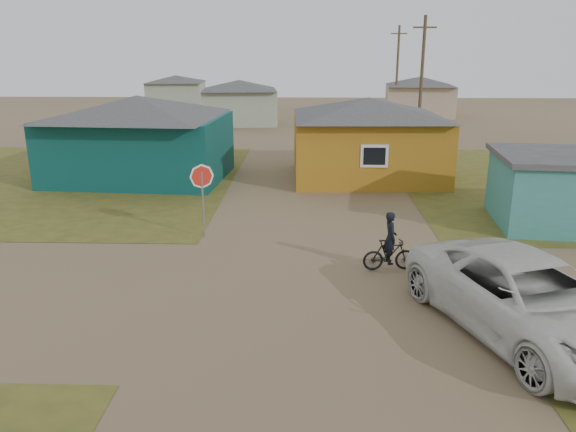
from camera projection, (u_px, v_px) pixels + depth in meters
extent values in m
plane|color=#796346|center=(323.00, 299.00, 14.38)|extent=(120.00, 120.00, 0.00)
cube|color=brown|center=(27.00, 180.00, 27.24)|extent=(20.00, 18.00, 0.00)
cube|color=#0A3A38|center=(140.00, 148.00, 27.12)|extent=(8.40, 6.54, 3.00)
pyramid|color=#3B3B3E|center=(137.00, 106.00, 26.54)|extent=(8.93, 7.08, 1.00)
cube|color=#A36D19|center=(367.00, 148.00, 27.26)|extent=(7.21, 6.24, 3.00)
pyramid|color=#3B3B3E|center=(369.00, 107.00, 26.70)|extent=(7.72, 6.76, 0.90)
cube|color=silver|center=(374.00, 156.00, 24.32)|extent=(1.20, 0.06, 1.00)
cube|color=black|center=(374.00, 156.00, 24.29)|extent=(0.95, 0.04, 0.75)
cube|color=#94A18A|center=(240.00, 107.00, 46.69)|extent=(6.49, 5.60, 2.80)
pyramid|color=#3B3B3E|center=(239.00, 85.00, 46.17)|extent=(7.04, 6.15, 0.80)
cube|color=tan|center=(419.00, 101.00, 51.94)|extent=(6.41, 5.50, 2.80)
pyramid|color=#3B3B3E|center=(421.00, 81.00, 51.42)|extent=(6.95, 6.05, 0.80)
cube|color=#94A18A|center=(177.00, 95.00, 58.43)|extent=(5.75, 5.28, 2.70)
pyramid|color=#3B3B3E|center=(176.00, 79.00, 57.94)|extent=(6.28, 5.81, 0.70)
cylinder|color=brown|center=(421.00, 85.00, 34.08)|extent=(0.20, 0.20, 8.00)
cube|color=brown|center=(425.00, 27.00, 33.12)|extent=(1.40, 0.10, 0.10)
cylinder|color=brown|center=(397.00, 73.00, 49.36)|extent=(0.20, 0.20, 8.00)
cube|color=brown|center=(399.00, 34.00, 48.40)|extent=(1.40, 0.10, 0.10)
cylinder|color=gray|center=(203.00, 205.00, 18.74)|extent=(0.07, 0.07, 2.26)
imported|color=black|center=(389.00, 255.00, 16.11)|extent=(1.58, 0.61, 0.93)
imported|color=black|center=(390.00, 238.00, 15.96)|extent=(0.42, 0.59, 1.52)
imported|color=silver|center=(529.00, 299.00, 12.31)|extent=(4.93, 7.03, 1.78)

